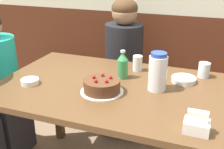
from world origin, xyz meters
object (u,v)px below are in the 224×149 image
Objects in this scene: birthday_cake at (102,86)px; bench_seat at (142,105)px; person_teal_shirt at (0,92)px; person_dark_striped at (124,72)px; soju_bottle at (123,65)px; bowl_rice_small at (184,80)px; glass_water_tall at (138,63)px; water_pitcher at (158,72)px; napkin_holder at (197,125)px; bowl_soup_white at (30,82)px; glass_tumbler_short at (204,70)px.

bench_seat is at bearing 89.62° from birthday_cake.
person_teal_shirt is 0.95× the size of person_dark_striped.
bench_seat is 1.10m from birthday_cake.
person_teal_shirt is at bearing -176.54° from soju_bottle.
person_teal_shirt is (-1.34, -0.13, -0.26)m from bowl_rice_small.
soju_bottle is 0.15× the size of person_dark_striped.
soju_bottle is at bearing 3.46° from person_teal_shirt.
glass_water_tall is (-0.32, 0.08, 0.04)m from bowl_rice_small.
water_pitcher is (0.28, 0.14, 0.07)m from birthday_cake.
bench_seat is at bearing 114.59° from napkin_holder.
bowl_soup_white is at bearing -20.22° from person_dark_striped.
water_pitcher is at bearing -129.44° from glass_tumbler_short.
bowl_soup_white is (-0.73, -0.19, -0.09)m from water_pitcher.
glass_water_tall reaches higher than bench_seat.
bowl_soup_white is at bearing -173.76° from birthday_cake.
water_pitcher is 0.23m from bowl_rice_small.
water_pitcher reaches higher than bench_seat.
soju_bottle reaches higher than bowl_soup_white.
glass_water_tall is (0.10, 0.39, 0.01)m from birthday_cake.
person_teal_shirt reaches higher than bowl_soup_white.
soju_bottle is 1.66× the size of napkin_holder.
bowl_soup_white reaches higher than bowl_rice_small.
person_dark_striped reaches higher than bench_seat.
glass_tumbler_short is (0.43, 0.04, -0.00)m from glass_water_tall.
glass_water_tall is (-0.19, 0.25, -0.06)m from water_pitcher.
bowl_soup_white reaches higher than bench_seat.
bowl_soup_white is 0.72× the size of bowl_rice_small.
napkin_holder is (0.49, -0.47, -0.05)m from soju_bottle.
napkin_holder reaches higher than birthday_cake.
water_pitcher is at bearing -70.63° from bench_seat.
birthday_cake is 0.45m from bowl_soup_white.
water_pitcher is at bearing 26.66° from birthday_cake.
bench_seat is 0.81m from glass_water_tall.
water_pitcher reaches higher than birthday_cake.
napkin_holder reaches higher than bench_seat.
person_dark_striped is (-0.23, 0.41, -0.25)m from glass_water_tall.
soju_bottle is 1.91× the size of glass_tumbler_short.
birthday_cake is 0.68m from glass_tumbler_short.
water_pitcher is (0.28, -0.79, 0.66)m from bench_seat.
glass_tumbler_short is 1.50m from person_teal_shirt.
glass_tumbler_short is (0.97, 0.48, 0.03)m from bowl_soup_white.
person_dark_striped is (-0.67, 1.03, -0.24)m from napkin_holder.
napkin_holder is at bearing -65.41° from bench_seat.
person_dark_striped is (-0.55, 0.50, -0.22)m from bowl_rice_small.
napkin_holder is at bearing -22.93° from birthday_cake.
napkin_holder and glass_water_tall have the same top height.
soju_bottle is 1.22× the size of bowl_rice_small.
glass_water_tall is 1.09m from person_teal_shirt.
water_pitcher is 0.19× the size of person_dark_striped.
glass_tumbler_short is at bearing 9.88° from person_teal_shirt.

